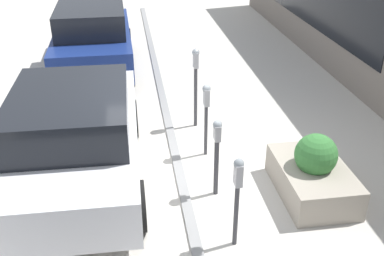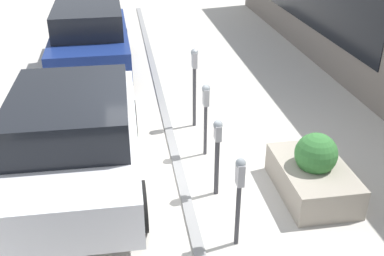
{
  "view_description": "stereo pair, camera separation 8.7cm",
  "coord_description": "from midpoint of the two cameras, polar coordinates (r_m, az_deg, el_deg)",
  "views": [
    {
      "loc": [
        -6.3,
        0.81,
        4.24
      ],
      "look_at": [
        0.0,
        -0.13,
        0.87
      ],
      "focal_mm": 42.0,
      "sensor_mm": 36.0,
      "label": 1
    },
    {
      "loc": [
        -6.29,
        0.9,
        4.24
      ],
      "look_at": [
        0.0,
        -0.13,
        0.87
      ],
      "focal_mm": 42.0,
      "sensor_mm": 36.0,
      "label": 2
    }
  ],
  "objects": [
    {
      "name": "parking_meter_nearest",
      "position": [
        5.75,
        5.6,
        -7.44
      ],
      "size": [
        0.16,
        0.13,
        1.35
      ],
      "color": "#38383D",
      "rests_on": "ground_plane"
    },
    {
      "name": "parked_car_middle",
      "position": [
        7.26,
        -15.03,
        -0.97
      ],
      "size": [
        4.44,
        2.02,
        1.63
      ],
      "rotation": [
        0.0,
        0.0,
        -0.01
      ],
      "color": "silver",
      "rests_on": "ground_plane"
    },
    {
      "name": "parking_meter_second",
      "position": [
        6.73,
        2.87,
        -2.36
      ],
      "size": [
        0.17,
        0.14,
        1.29
      ],
      "color": "#38383D",
      "rests_on": "ground_plane"
    },
    {
      "name": "ground_plane",
      "position": [
        7.63,
        -1.29,
        -5.88
      ],
      "size": [
        40.0,
        40.0,
        0.0
      ],
      "primitive_type": "plane",
      "color": "beige"
    },
    {
      "name": "curb_strip",
      "position": [
        7.61,
        -1.89,
        -5.8
      ],
      "size": [
        24.5,
        0.16,
        0.04
      ],
      "color": "gray",
      "rests_on": "ground_plane"
    },
    {
      "name": "parked_car_rear",
      "position": [
        12.17,
        -13.02,
        11.08
      ],
      "size": [
        4.42,
        1.98,
        1.7
      ],
      "rotation": [
        0.0,
        0.0,
        0.02
      ],
      "color": "navy",
      "rests_on": "ground_plane"
    },
    {
      "name": "planter_box",
      "position": [
        7.24,
        14.81,
        -5.52
      ],
      "size": [
        1.59,
        1.02,
        1.04
      ],
      "color": "#A39989",
      "rests_on": "ground_plane"
    },
    {
      "name": "parking_meter_middle",
      "position": [
        7.74,
        1.44,
        2.82
      ],
      "size": [
        0.17,
        0.14,
        1.36
      ],
      "color": "#38383D",
      "rests_on": "ground_plane"
    },
    {
      "name": "parking_meter_fourth",
      "position": [
        8.73,
        0.02,
        6.69
      ],
      "size": [
        0.16,
        0.14,
        1.62
      ],
      "color": "#38383D",
      "rests_on": "ground_plane"
    }
  ]
}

